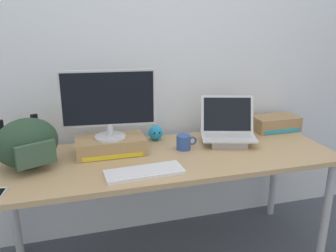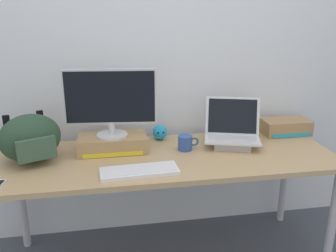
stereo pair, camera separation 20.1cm
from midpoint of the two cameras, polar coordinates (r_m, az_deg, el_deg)
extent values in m
cube|color=silver|center=(2.36, -5.55, 12.55)|extent=(7.00, 0.10, 2.60)
cube|color=tan|center=(2.07, -2.78, -5.19)|extent=(1.98, 0.70, 0.03)
cylinder|color=#B2B2B7|center=(2.38, 22.14, -13.09)|extent=(0.05, 0.05, 0.69)
cylinder|color=#B2B2B7|center=(2.50, -26.02, -12.03)|extent=(0.05, 0.05, 0.69)
cylinder|color=#B2B2B7|center=(2.80, 14.93, -7.56)|extent=(0.05, 0.05, 0.69)
cube|color=#A88456|center=(2.13, -12.00, -3.15)|extent=(0.41, 0.21, 0.10)
cube|color=yellow|center=(2.04, -11.71, -5.03)|extent=(0.35, 0.00, 0.02)
cylinder|color=silver|center=(2.11, -12.09, -1.78)|extent=(0.18, 0.18, 0.01)
cylinder|color=silver|center=(2.09, -12.17, -0.64)|extent=(0.04, 0.04, 0.08)
cube|color=silver|center=(2.04, -12.51, 4.39)|extent=(0.54, 0.07, 0.32)
cube|color=black|center=(2.03, -12.52, 4.32)|extent=(0.51, 0.06, 0.30)
cube|color=#ADADB2|center=(2.25, 7.23, -2.35)|extent=(0.27, 0.25, 0.05)
cube|color=silver|center=(2.25, 7.26, -1.68)|extent=(0.39, 0.33, 0.01)
cube|color=#B7B7BC|center=(2.26, 7.22, -1.37)|extent=(0.32, 0.21, 0.00)
cube|color=silver|center=(2.29, 7.16, 1.87)|extent=(0.35, 0.18, 0.23)
cube|color=black|center=(2.28, 7.17, 1.88)|extent=(0.31, 0.16, 0.21)
cube|color=white|center=(1.84, -7.04, -7.55)|extent=(0.41, 0.17, 0.02)
cube|color=silver|center=(1.83, -7.05, -7.22)|extent=(0.39, 0.15, 0.00)
ellipsoid|color=#28422D|center=(2.06, -24.63, -2.57)|extent=(0.40, 0.34, 0.27)
cube|color=#38513D|center=(1.95, -23.50, -4.35)|extent=(0.20, 0.11, 0.12)
cube|color=black|center=(2.15, -27.93, -1.81)|extent=(0.04, 0.03, 0.20)
cube|color=black|center=(2.19, -23.24, -0.84)|extent=(0.04, 0.03, 0.20)
cylinder|color=#2D4C93|center=(2.14, -0.15, -2.73)|extent=(0.09, 0.09, 0.09)
torus|color=#2D4C93|center=(2.15, 1.33, -2.47)|extent=(0.06, 0.01, 0.06)
sphere|color=#2393CC|center=(2.31, -4.54, -1.15)|extent=(0.10, 0.10, 0.10)
sphere|color=black|center=(2.26, -4.76, -1.22)|extent=(0.01, 0.01, 0.01)
sphere|color=black|center=(2.27, -3.93, -1.15)|extent=(0.01, 0.01, 0.01)
cube|color=#9E7A51|center=(2.58, 14.97, 0.41)|extent=(0.32, 0.18, 0.10)
cube|color=#2899BC|center=(2.52, 15.96, -0.89)|extent=(0.27, 0.00, 0.02)
camera|label=1|loc=(0.10, -92.86, -0.91)|focal=37.43mm
camera|label=2|loc=(0.10, 87.14, 0.91)|focal=37.43mm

